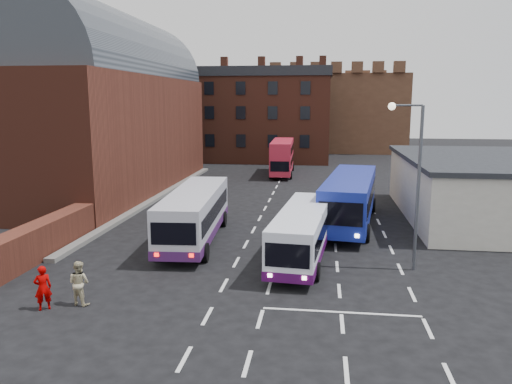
# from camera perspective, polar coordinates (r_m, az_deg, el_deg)

# --- Properties ---
(ground) EXTENTS (180.00, 180.00, 0.00)m
(ground) POSITION_cam_1_polar(r_m,az_deg,el_deg) (23.00, -3.30, -9.89)
(ground) COLOR black
(railway_station) EXTENTS (12.00, 28.00, 16.00)m
(railway_station) POSITION_cam_1_polar(r_m,az_deg,el_deg) (46.52, -17.68, 9.50)
(railway_station) COLOR #602B1E
(railway_station) RESTS_ON ground
(forecourt_wall) EXTENTS (1.20, 10.00, 1.80)m
(forecourt_wall) POSITION_cam_1_polar(r_m,az_deg,el_deg) (28.14, -23.45, -5.03)
(forecourt_wall) COLOR #602B1E
(forecourt_wall) RESTS_ON ground
(cream_building) EXTENTS (10.40, 16.40, 4.25)m
(cream_building) POSITION_cam_1_polar(r_m,az_deg,el_deg) (37.29, 24.39, 0.49)
(cream_building) COLOR beige
(cream_building) RESTS_ON ground
(brick_terrace) EXTENTS (22.00, 10.00, 11.00)m
(brick_terrace) POSITION_cam_1_polar(r_m,az_deg,el_deg) (67.98, -1.06, 8.31)
(brick_terrace) COLOR brown
(brick_terrace) RESTS_ON ground
(castle_keep) EXTENTS (22.00, 22.00, 12.00)m
(castle_keep) POSITION_cam_1_polar(r_m,az_deg,el_deg) (87.23, 8.86, 8.97)
(castle_keep) COLOR brown
(castle_keep) RESTS_ON ground
(bus_white_outbound) EXTENTS (3.24, 10.86, 2.92)m
(bus_white_outbound) POSITION_cam_1_polar(r_m,az_deg,el_deg) (28.77, -7.01, -2.21)
(bus_white_outbound) COLOR silver
(bus_white_outbound) RESTS_ON ground
(bus_white_inbound) EXTENTS (3.07, 9.61, 2.58)m
(bus_white_inbound) POSITION_cam_1_polar(r_m,az_deg,el_deg) (25.42, 5.34, -4.35)
(bus_white_inbound) COLOR white
(bus_white_inbound) RESTS_ON ground
(bus_blue) EXTENTS (4.27, 12.03, 3.21)m
(bus_blue) POSITION_cam_1_polar(r_m,az_deg,el_deg) (32.67, 10.69, -0.50)
(bus_blue) COLOR #162596
(bus_blue) RESTS_ON ground
(bus_red_double) EXTENTS (2.56, 9.40, 3.74)m
(bus_red_double) POSITION_cam_1_polar(r_m,az_deg,el_deg) (54.22, 3.01, 4.04)
(bus_red_double) COLOR red
(bus_red_double) RESTS_ON ground
(street_lamp) EXTENTS (1.61, 0.35, 7.89)m
(street_lamp) POSITION_cam_1_polar(r_m,az_deg,el_deg) (24.16, 17.50, 2.28)
(street_lamp) COLOR #4D5058
(street_lamp) RESTS_ON ground
(pedestrian_red) EXTENTS (0.77, 0.73, 1.77)m
(pedestrian_red) POSITION_cam_1_polar(r_m,az_deg,el_deg) (21.16, -23.18, -10.04)
(pedestrian_red) COLOR #A50000
(pedestrian_red) RESTS_ON ground
(pedestrian_beige) EXTENTS (1.01, 0.87, 1.78)m
(pedestrian_beige) POSITION_cam_1_polar(r_m,az_deg,el_deg) (21.18, -19.57, -9.75)
(pedestrian_beige) COLOR tan
(pedestrian_beige) RESTS_ON ground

